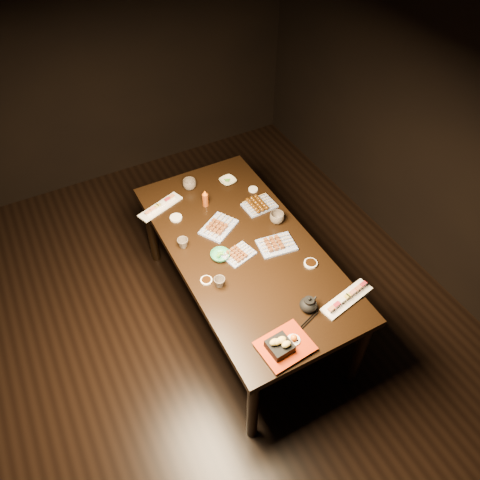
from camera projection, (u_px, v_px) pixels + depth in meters
name	position (u px, v px, depth m)	size (l,w,h in m)	color
ground	(210.00, 373.00, 3.28)	(5.00, 5.00, 0.00)	black
dining_table	(243.00, 282.00, 3.36)	(0.90, 1.80, 0.75)	black
sushi_platter_near	(347.00, 297.00, 2.78)	(0.36, 0.10, 0.04)	white
sushi_platter_far	(160.00, 205.00, 3.33)	(0.35, 0.10, 0.04)	white
yakitori_plate_center	(239.00, 253.00, 3.02)	(0.19, 0.14, 0.05)	#828EB6
yakitori_plate_right	(277.00, 243.00, 3.07)	(0.24, 0.17, 0.06)	#828EB6
yakitori_plate_left	(219.00, 225.00, 3.18)	(0.25, 0.18, 0.06)	#828EB6
tsukune_plate	(259.00, 203.00, 3.34)	(0.22, 0.16, 0.06)	#828EB6
edamame_bowl_green	(220.00, 255.00, 3.01)	(0.13, 0.13, 0.04)	#339D61
edamame_bowl_cream	(228.00, 181.00, 3.53)	(0.12, 0.12, 0.03)	beige
tempura_tray	(285.00, 343.00, 2.53)	(0.29, 0.23, 0.10)	black
teacup_near_left	(220.00, 282.00, 2.84)	(0.07, 0.07, 0.07)	#52483F
teacup_mid_right	(277.00, 218.00, 3.22)	(0.10, 0.10, 0.08)	#52483F
teacup_far_left	(183.00, 243.00, 3.06)	(0.07, 0.07, 0.07)	#52483F
teacup_far_right	(189.00, 184.00, 3.47)	(0.10, 0.10, 0.08)	#52483F
teapot	(309.00, 304.00, 2.71)	(0.12, 0.12, 0.10)	black
condiment_bottle	(205.00, 198.00, 3.32)	(0.04, 0.04, 0.13)	maroon
sauce_dish_west	(206.00, 280.00, 2.88)	(0.07, 0.07, 0.01)	white
sauce_dish_east	(253.00, 189.00, 3.48)	(0.07, 0.07, 0.01)	white
sauce_dish_se	(311.00, 263.00, 2.98)	(0.09, 0.09, 0.02)	white
sauce_dish_nw	(176.00, 218.00, 3.27)	(0.09, 0.09, 0.02)	white
chopsticks_near	(305.00, 324.00, 2.67)	(0.23, 0.02, 0.01)	black
chopsticks_se	(355.00, 302.00, 2.78)	(0.22, 0.02, 0.01)	black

